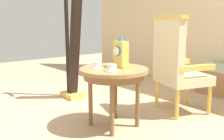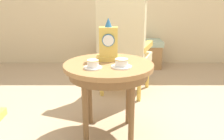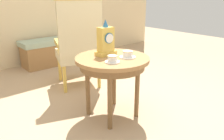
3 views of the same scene
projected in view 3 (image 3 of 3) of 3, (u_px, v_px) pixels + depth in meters
The scene contains 7 objects.
ground_plane at pixel (107, 115), 2.28m from camera, with size 10.00×10.00×0.00m, color tan.
side_table at pixel (112, 65), 2.10m from camera, with size 0.69×0.69×0.61m.
teacup_left at pixel (112, 59), 1.91m from camera, with size 0.13×0.13×0.06m.
teacup_right at pixel (128, 55), 2.05m from camera, with size 0.15×0.15×0.06m.
mantel_clock at pixel (106, 41), 2.10m from camera, with size 0.19×0.11×0.34m.
armchair at pixel (79, 42), 2.78m from camera, with size 0.69×0.68×1.14m.
window_bench at pixel (52, 52), 3.84m from camera, with size 1.01×0.40×0.44m.
Camera 3 is at (-1.26, -1.56, 1.18)m, focal length 35.88 mm.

